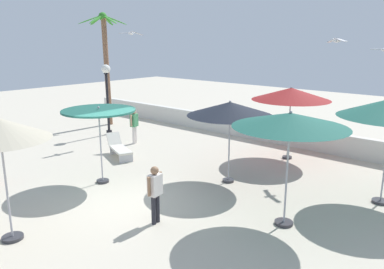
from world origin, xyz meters
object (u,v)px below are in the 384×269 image
object	(u,v)px
patio_umbrella_2	(230,109)
seagull_0	(131,33)
seagull_1	(337,41)
patio_umbrella_0	(291,94)
patio_umbrella_4	(290,121)
guest_2	(134,123)
lamp_post_0	(107,87)
palm_tree_0	(106,57)
lounge_chair_0	(119,147)
guest_3	(155,189)
patio_umbrella_3	(99,114)

from	to	relation	value
patio_umbrella_2	seagull_0	size ratio (longest dim) A/B	2.15
seagull_1	patio_umbrella_0	bearing A→B (deg)	177.69
patio_umbrella_4	guest_2	world-z (taller)	patio_umbrella_4
patio_umbrella_0	patio_umbrella_4	bearing A→B (deg)	-63.29
guest_2	seagull_0	world-z (taller)	seagull_0
seagull_0	patio_umbrella_2	bearing A→B (deg)	-15.09
lamp_post_0	guest_2	size ratio (longest dim) A/B	2.18
seagull_0	seagull_1	world-z (taller)	seagull_0
palm_tree_0	lounge_chair_0	size ratio (longest dim) A/B	3.11
patio_umbrella_0	guest_2	distance (m)	7.07
guest_2	guest_3	size ratio (longest dim) A/B	1.03
seagull_0	patio_umbrella_4	bearing A→B (deg)	-19.18
lounge_chair_0	guest_2	distance (m)	2.14
patio_umbrella_3	seagull_0	size ratio (longest dim) A/B	1.98
seagull_0	patio_umbrella_3	bearing A→B (deg)	-50.66
seagull_0	palm_tree_0	bearing A→B (deg)	162.84
patio_umbrella_0	guest_3	world-z (taller)	patio_umbrella_0
patio_umbrella_3	seagull_1	world-z (taller)	seagull_1
guest_2	seagull_0	distance (m)	4.14
patio_umbrella_4	palm_tree_0	bearing A→B (deg)	161.34
patio_umbrella_3	seagull_0	world-z (taller)	seagull_0
palm_tree_0	patio_umbrella_3	bearing A→B (deg)	-38.27
patio_umbrella_2	guest_2	world-z (taller)	patio_umbrella_2
lamp_post_0	seagull_0	size ratio (longest dim) A/B	2.68
patio_umbrella_0	palm_tree_0	xyz separation A→B (m)	(-10.73, -0.73, 1.16)
patio_umbrella_3	guest_3	xyz separation A→B (m)	(3.48, -0.86, -1.40)
guest_3	seagull_1	world-z (taller)	seagull_1
patio_umbrella_4	lamp_post_0	bearing A→B (deg)	165.18
patio_umbrella_2	lamp_post_0	xyz separation A→B (m)	(-8.47, 1.45, -0.09)
patio_umbrella_3	guest_2	bearing A→B (deg)	126.98
lounge_chair_0	patio_umbrella_0	bearing A→B (deg)	39.03
palm_tree_0	seagull_1	distance (m)	12.40
patio_umbrella_2	guest_2	size ratio (longest dim) A/B	1.75
patio_umbrella_4	lounge_chair_0	world-z (taller)	patio_umbrella_4
patio_umbrella_3	patio_umbrella_4	size ratio (longest dim) A/B	0.86
guest_3	guest_2	bearing A→B (deg)	143.26
patio_umbrella_0	lamp_post_0	xyz separation A→B (m)	(-8.73, -2.24, -0.21)
guest_2	patio_umbrella_4	bearing A→B (deg)	-16.65
patio_umbrella_4	lounge_chair_0	bearing A→B (deg)	173.21
patio_umbrella_2	palm_tree_0	distance (m)	10.96
lounge_chair_0	seagull_0	bearing A→B (deg)	128.03
lounge_chair_0	seagull_1	xyz separation A→B (m)	(6.93, 4.24, 4.25)
patio_umbrella_0	lounge_chair_0	xyz separation A→B (m)	(-5.31, -4.30, -2.23)
patio_umbrella_4	palm_tree_0	size ratio (longest dim) A/B	0.49
patio_umbrella_3	guest_2	world-z (taller)	patio_umbrella_3
patio_umbrella_0	guest_2	xyz separation A→B (m)	(-6.39, -2.55, -1.64)
patio_umbrella_3	guest_3	world-z (taller)	patio_umbrella_3
patio_umbrella_0	patio_umbrella_2	size ratio (longest dim) A/B	1.09
patio_umbrella_2	patio_umbrella_3	bearing A→B (deg)	-138.13
lamp_post_0	seagull_1	xyz separation A→B (m)	(10.34, 2.18, 2.23)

